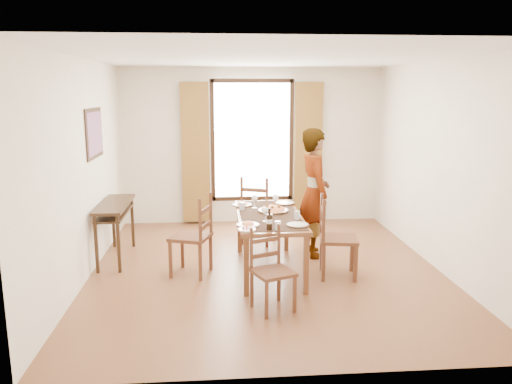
{
  "coord_description": "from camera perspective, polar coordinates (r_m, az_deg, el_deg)",
  "views": [
    {
      "loc": [
        -0.63,
        -6.18,
        2.3
      ],
      "look_at": [
        -0.11,
        0.2,
        1.0
      ],
      "focal_mm": 35.0,
      "sensor_mm": 36.0,
      "label": 1
    }
  ],
  "objects": [
    {
      "name": "ground",
      "position": [
        6.63,
        1.14,
        -8.84
      ],
      "size": [
        5.0,
        5.0,
        0.0
      ],
      "primitive_type": "plane",
      "color": "#482716",
      "rests_on": "ground"
    },
    {
      "name": "chair_north",
      "position": [
        7.62,
        0.2,
        -2.28
      ],
      "size": [
        0.61,
        0.61,
        1.05
      ],
      "rotation": [
        0.0,
        0.0,
        2.73
      ],
      "color": "brown",
      "rests_on": "ground"
    },
    {
      "name": "plate_se",
      "position": [
        5.85,
        4.8,
        -3.61
      ],
      "size": [
        0.27,
        0.27,
        0.05
      ],
      "primitive_type": null,
      "color": "silver",
      "rests_on": "dining_table"
    },
    {
      "name": "console_table",
      "position": [
        7.11,
        -15.86,
        -2.11
      ],
      "size": [
        0.38,
        1.2,
        0.8
      ],
      "color": "#311C10",
      "rests_on": "ground"
    },
    {
      "name": "wine_bottle",
      "position": [
        5.64,
        1.54,
        -3.11
      ],
      "size": [
        0.07,
        0.07,
        0.25
      ],
      "primitive_type": null,
      "color": "black",
      "rests_on": "dining_table"
    },
    {
      "name": "wine_glass_b",
      "position": [
        6.72,
        2.24,
        -1.01
      ],
      "size": [
        0.08,
        0.08,
        0.18
      ],
      "primitive_type": null,
      "color": "white",
      "rests_on": "dining_table"
    },
    {
      "name": "tumbler_b",
      "position": [
        6.6,
        -1.62,
        -1.62
      ],
      "size": [
        0.07,
        0.07,
        0.1
      ],
      "primitive_type": "cylinder",
      "color": "silver",
      "rests_on": "dining_table"
    },
    {
      "name": "chair_south",
      "position": [
        5.37,
        1.8,
        -9.12
      ],
      "size": [
        0.51,
        0.51,
        0.89
      ],
      "rotation": [
        0.0,
        0.0,
        0.39
      ],
      "color": "brown",
      "rests_on": "ground"
    },
    {
      "name": "plate_ne",
      "position": [
        6.96,
        3.36,
        -1.13
      ],
      "size": [
        0.27,
        0.27,
        0.05
      ],
      "primitive_type": null,
      "color": "silver",
      "rests_on": "dining_table"
    },
    {
      "name": "room_shell",
      "position": [
        6.39,
        1.04,
        4.66
      ],
      "size": [
        4.6,
        5.1,
        2.74
      ],
      "color": "silver",
      "rests_on": "ground"
    },
    {
      "name": "wine_glass_a",
      "position": [
        5.99,
        1.09,
        -2.56
      ],
      "size": [
        0.08,
        0.08,
        0.18
      ],
      "primitive_type": null,
      "color": "white",
      "rests_on": "dining_table"
    },
    {
      "name": "chair_east",
      "position": [
        6.33,
        9.07,
        -5.4
      ],
      "size": [
        0.52,
        0.52,
        1.03
      ],
      "rotation": [
        0.0,
        0.0,
        1.42
      ],
      "color": "brown",
      "rests_on": "ground"
    },
    {
      "name": "tumbler_c",
      "position": [
        5.66,
        2.5,
        -3.84
      ],
      "size": [
        0.07,
        0.07,
        0.1
      ],
      "primitive_type": "cylinder",
      "color": "silver",
      "rests_on": "dining_table"
    },
    {
      "name": "tumbler_a",
      "position": [
        6.14,
        4.72,
        -2.64
      ],
      "size": [
        0.07,
        0.07,
        0.1
      ],
      "primitive_type": "cylinder",
      "color": "silver",
      "rests_on": "dining_table"
    },
    {
      "name": "dining_table",
      "position": [
        6.39,
        1.5,
        -3.18
      ],
      "size": [
        0.8,
        1.72,
        0.76
      ],
      "color": "brown",
      "rests_on": "ground"
    },
    {
      "name": "caprese_plate",
      "position": [
        5.65,
        -1.05,
        -4.19
      ],
      "size": [
        0.2,
        0.2,
        0.04
      ],
      "primitive_type": null,
      "color": "silver",
      "rests_on": "dining_table"
    },
    {
      "name": "man",
      "position": [
        7.02,
        6.68,
        -0.09
      ],
      "size": [
        0.75,
        0.57,
        1.8
      ],
      "primitive_type": "imported",
      "rotation": [
        0.0,
        0.0,
        1.68
      ],
      "color": "#929499",
      "rests_on": "ground"
    },
    {
      "name": "pasta_platter",
      "position": [
        6.51,
        1.97,
        -1.81
      ],
      "size": [
        0.4,
        0.4,
        0.1
      ],
      "primitive_type": null,
      "color": "red",
      "rests_on": "dining_table"
    },
    {
      "name": "plate_sw",
      "position": [
        5.83,
        -0.93,
        -3.61
      ],
      "size": [
        0.27,
        0.27,
        0.05
      ],
      "primitive_type": null,
      "color": "silver",
      "rests_on": "dining_table"
    },
    {
      "name": "chair_west",
      "position": [
        6.37,
        -7.17,
        -5.2
      ],
      "size": [
        0.58,
        0.58,
        1.04
      ],
      "rotation": [
        0.0,
        0.0,
        -1.89
      ],
      "color": "brown",
      "rests_on": "ground"
    },
    {
      "name": "plate_nw",
      "position": [
        6.84,
        -1.58,
        -1.34
      ],
      "size": [
        0.27,
        0.27,
        0.05
      ],
      "primitive_type": null,
      "color": "silver",
      "rests_on": "dining_table"
    },
    {
      "name": "wine_glass_c",
      "position": [
        6.67,
        -0.17,
        -1.09
      ],
      "size": [
        0.08,
        0.08,
        0.18
      ],
      "primitive_type": null,
      "color": "white",
      "rests_on": "dining_table"
    }
  ]
}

